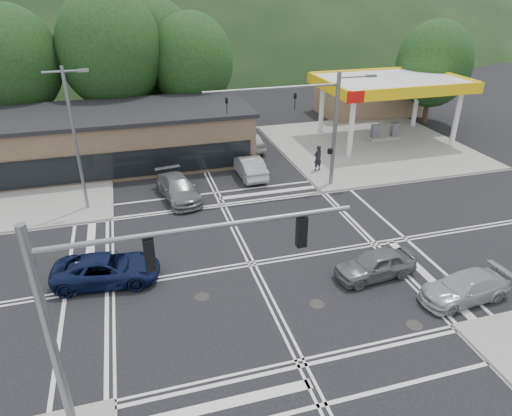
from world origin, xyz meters
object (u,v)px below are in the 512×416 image
object	(u,v)px
car_queue_a	(249,166)
car_northbound	(178,188)
car_blue_west	(107,269)
car_grey_center	(375,264)
car_silver_east	(465,287)
pedestrian	(318,158)
car_queue_b	(248,139)

from	to	relation	value
car_queue_a	car_northbound	size ratio (longest dim) A/B	0.93
car_blue_west	car_grey_center	size ratio (longest dim) A/B	1.23
car_blue_west	car_silver_east	world-z (taller)	car_blue_west
car_silver_east	pedestrian	distance (m)	16.26
car_blue_west	car_queue_b	xyz separation A→B (m)	(11.72, 16.91, 0.13)
car_queue_a	car_queue_b	bearing A→B (deg)	-105.69
car_blue_west	car_grey_center	world-z (taller)	car_blue_west
car_grey_center	car_silver_east	distance (m)	4.14
pedestrian	car_queue_a	bearing A→B (deg)	-25.76
car_blue_west	car_queue_a	size ratio (longest dim) A/B	1.08
car_blue_west	car_silver_east	distance (m)	17.00
car_queue_b	pedestrian	size ratio (longest dim) A/B	2.49
car_blue_west	car_queue_a	bearing A→B (deg)	-35.51
car_silver_east	car_northbound	bearing A→B (deg)	-146.43
car_queue_b	pedestrian	distance (m)	7.63
car_grey_center	car_northbound	world-z (taller)	car_northbound
car_silver_east	car_queue_a	bearing A→B (deg)	-165.85
car_silver_east	car_queue_b	xyz separation A→B (m)	(-4.19, 22.91, 0.20)
car_northbound	car_queue_a	bearing A→B (deg)	14.20
car_grey_center	pedestrian	world-z (taller)	pedestrian
car_northbound	pedestrian	xyz separation A→B (m)	(10.84, 1.75, 0.40)
car_grey_center	pedestrian	bearing A→B (deg)	164.33
car_queue_b	car_northbound	distance (m)	11.03
car_grey_center	car_queue_a	distance (m)	14.47
car_silver_east	car_grey_center	bearing A→B (deg)	-136.24
car_queue_a	pedestrian	distance (m)	5.29
car_blue_west	car_queue_a	distance (m)	14.99
car_grey_center	car_queue_a	bearing A→B (deg)	-174.30
car_queue_a	car_northbound	world-z (taller)	car_queue_a
car_blue_west	car_silver_east	xyz separation A→B (m)	(15.91, -6.00, -0.07)
car_queue_a	car_northbound	distance (m)	6.14
car_grey_center	car_silver_east	size ratio (longest dim) A/B	0.94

